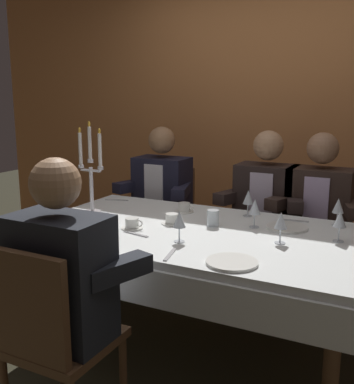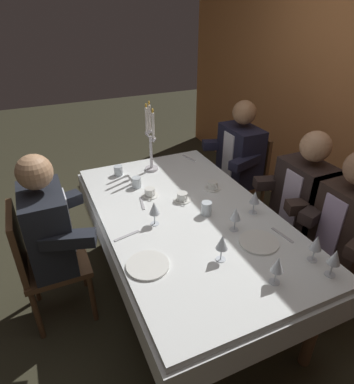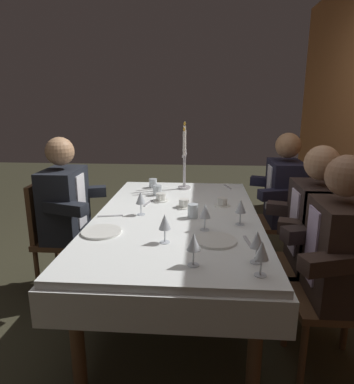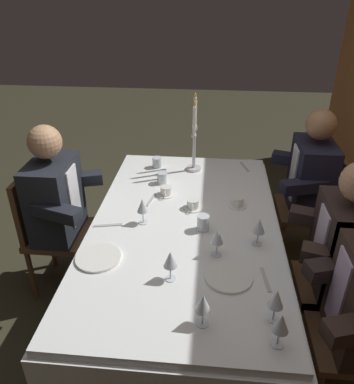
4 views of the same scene
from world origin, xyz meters
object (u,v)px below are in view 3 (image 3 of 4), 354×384
object	(u,v)px
seated_diner_1	(64,203)
water_tumbler_1	(193,211)
water_tumbler_2	(153,183)
coffee_cup_2	(222,202)
coffee_cup_0	(161,197)
seated_diner_2	(316,226)
wine_glass_2	(194,242)
dinner_plate_1	(101,232)
seated_diner_3	(338,251)
wine_glass_6	(165,223)
coffee_cup_1	(184,204)
wine_glass_3	(205,212)
candelabra	(184,162)
water_tumbler_0	(157,190)
wine_glass_4	(141,198)
wine_glass_5	(262,251)
dining_table	(177,231)
dinner_plate_0	(216,240)
wine_glass_1	(257,240)
seated_diner_0	(285,192)
wine_glass_0	(241,207)

from	to	relation	value
seated_diner_1	water_tumbler_1	bearing A→B (deg)	74.59
water_tumbler_2	coffee_cup_2	bearing A→B (deg)	48.68
coffee_cup_0	seated_diner_2	size ratio (longest dim) A/B	0.11
wine_glass_2	water_tumbler_2	bearing A→B (deg)	-164.96
dinner_plate_1	seated_diner_3	xyz separation A→B (m)	(0.14, 1.31, -0.01)
wine_glass_6	coffee_cup_1	xyz separation A→B (m)	(-0.66, 0.07, -0.09)
wine_glass_3	wine_glass_2	bearing A→B (deg)	-6.81
candelabra	coffee_cup_0	size ratio (longest dim) A/B	4.43
water_tumbler_0	coffee_cup_1	bearing A→B (deg)	36.28
wine_glass_4	seated_diner_2	world-z (taller)	seated_diner_2
wine_glass_2	wine_glass_5	size ratio (longest dim) A/B	1.00
dining_table	wine_glass_6	world-z (taller)	wine_glass_6
coffee_cup_2	seated_diner_3	xyz separation A→B (m)	(0.75, 0.57, -0.03)
seated_diner_3	wine_glass_4	bearing A→B (deg)	-113.72
wine_glass_2	wine_glass_3	bearing A→B (deg)	173.19
dinner_plate_1	water_tumbler_2	distance (m)	1.13
dinner_plate_0	wine_glass_2	world-z (taller)	wine_glass_2
wine_glass_3	wine_glass_4	xyz separation A→B (m)	(-0.26, -0.43, 0.00)
water_tumbler_1	candelabra	bearing A→B (deg)	-172.82
coffee_cup_0	dinner_plate_0	bearing A→B (deg)	27.07
wine_glass_1	seated_diner_3	world-z (taller)	seated_diner_3
wine_glass_1	seated_diner_0	bearing A→B (deg)	162.01
water_tumbler_0	water_tumbler_1	world-z (taller)	water_tumbler_1
coffee_cup_1	dining_table	bearing A→B (deg)	-13.01
wine_glass_2	coffee_cup_2	world-z (taller)	wine_glass_2
water_tumbler_2	seated_diner_2	bearing A→B (deg)	52.25
wine_glass_0	water_tumbler_0	size ratio (longest dim) A/B	2.01
dinner_plate_1	wine_glass_5	xyz separation A→B (m)	(0.45, 0.85, 0.11)
seated_diner_2	seated_diner_1	bearing A→B (deg)	-101.64
seated_diner_1	coffee_cup_0	bearing A→B (deg)	98.41
wine_glass_4	wine_glass_6	distance (m)	0.51
candelabra	wine_glass_2	world-z (taller)	candelabra
coffee_cup_1	seated_diner_2	distance (m)	0.90
dining_table	coffee_cup_0	xyz separation A→B (m)	(-0.33, -0.15, 0.15)
coffee_cup_2	seated_diner_0	distance (m)	0.74
dinner_plate_1	wine_glass_2	distance (m)	0.68
dinner_plate_0	wine_glass_0	xyz separation A→B (m)	(-0.29, 0.16, 0.11)
dining_table	wine_glass_6	size ratio (longest dim) A/B	11.83
wine_glass_6	seated_diner_1	distance (m)	1.11
dinner_plate_0	dinner_plate_1	bearing A→B (deg)	-97.00
candelabra	wine_glass_6	bearing A→B (deg)	-2.02
dining_table	wine_glass_4	world-z (taller)	wine_glass_4
wine_glass_3	dinner_plate_1	bearing A→B (deg)	-81.43
dinner_plate_1	wine_glass_3	xyz separation A→B (m)	(-0.09, 0.61, 0.11)
seated_diner_1	seated_diner_0	bearing A→B (deg)	105.27
wine_glass_4	coffee_cup_2	xyz separation A→B (m)	(-0.25, 0.56, -0.09)
wine_glass_1	seated_diner_3	distance (m)	0.50
wine_glass_0	wine_glass_2	bearing A→B (deg)	-25.53
wine_glass_3	wine_glass_6	world-z (taller)	same
dining_table	wine_glass_5	xyz separation A→B (m)	(0.83, 0.43, 0.24)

